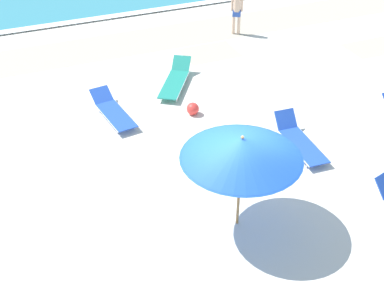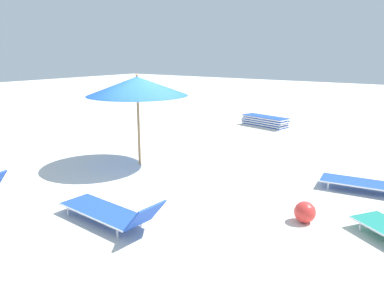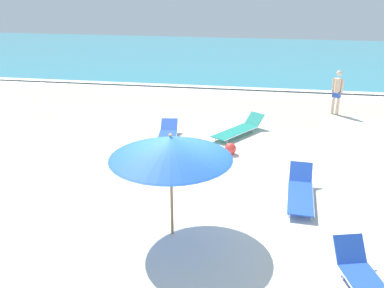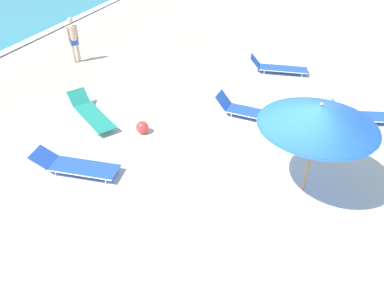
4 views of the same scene
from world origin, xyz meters
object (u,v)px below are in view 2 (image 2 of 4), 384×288
(beach_umbrella, at_px, (137,86))
(beach_ball, at_px, (305,212))
(sun_lounger_near_water_left, at_px, (111,212))
(lounger_stack, at_px, (265,121))
(sun_lounger_mid_beach_solo, at_px, (376,184))

(beach_umbrella, height_order, beach_ball, beach_umbrella)
(beach_umbrella, height_order, sun_lounger_near_water_left, beach_umbrella)
(sun_lounger_near_water_left, bearing_deg, beach_umbrella, -141.10)
(beach_umbrella, distance_m, lounger_stack, 6.73)
(beach_umbrella, height_order, sun_lounger_mid_beach_solo, beach_umbrella)
(beach_ball, bearing_deg, sun_lounger_mid_beach_solo, 161.31)
(sun_lounger_mid_beach_solo, bearing_deg, beach_umbrella, -83.71)
(beach_umbrella, xyz_separation_m, sun_lounger_mid_beach_solo, (-1.30, 5.34, -1.79))
(lounger_stack, bearing_deg, beach_umbrella, 8.71)
(lounger_stack, distance_m, beach_ball, 8.40)
(sun_lounger_near_water_left, bearing_deg, beach_ball, 130.24)
(lounger_stack, xyz_separation_m, sun_lounger_mid_beach_solo, (5.17, 4.82, -0.00))
(lounger_stack, relative_size, sun_lounger_mid_beach_solo, 0.90)
(sun_lounger_mid_beach_solo, height_order, beach_ball, sun_lounger_mid_beach_solo)
(beach_umbrella, height_order, lounger_stack, beach_umbrella)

